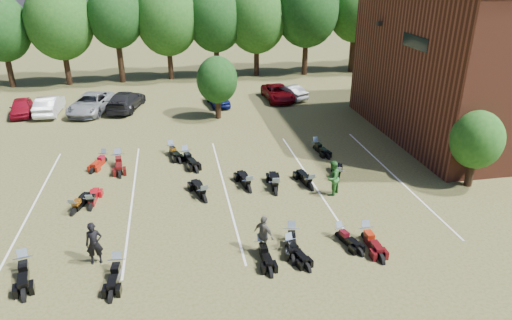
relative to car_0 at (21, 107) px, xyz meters
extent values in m
plane|color=brown|center=(17.66, -19.16, -0.67)|extent=(160.00, 160.00, 0.00)
imported|color=maroon|center=(0.00, 0.00, 0.00)|extent=(2.21, 4.14, 1.34)
imported|color=silver|center=(2.18, -0.09, 0.08)|extent=(1.65, 4.58, 1.50)
imported|color=gray|center=(5.47, -0.27, 0.10)|extent=(3.78, 5.99, 1.54)
imported|color=black|center=(8.25, 0.03, 0.10)|extent=(3.44, 5.69, 1.54)
imported|color=navy|center=(16.04, -0.16, -0.02)|extent=(1.97, 3.98, 1.31)
imported|color=#ADAEA9|center=(22.63, 0.63, -0.03)|extent=(2.82, 4.08, 1.27)
imported|color=#62050B|center=(21.50, 0.45, 0.00)|extent=(2.41, 4.89, 1.34)
imported|color=#323237|center=(30.44, 0.40, 0.12)|extent=(3.85, 5.86, 1.58)
imported|color=black|center=(8.55, -21.74, 0.27)|extent=(0.73, 0.52, 1.89)
imported|color=#266325|center=(20.24, -17.75, 0.31)|extent=(1.20, 1.19, 1.95)
imported|color=#5B574E|center=(15.58, -22.31, 0.23)|extent=(0.97, 1.11, 1.79)
cube|color=black|center=(27.01, -7.16, 6.83)|extent=(0.30, 0.40, 0.30)
cube|color=black|center=(27.13, -12.16, 6.33)|extent=(0.06, 3.00, 0.80)
cylinder|color=black|center=(-3.34, 9.84, 1.37)|extent=(0.58, 0.58, 4.08)
ellipsoid|color=#1E4C19|center=(-3.34, 9.84, 5.67)|extent=(6.00, 6.00, 6.90)
cylinder|color=black|center=(1.66, 9.84, 1.37)|extent=(0.58, 0.58, 4.08)
ellipsoid|color=#1E4C19|center=(1.66, 9.84, 5.67)|extent=(6.00, 6.00, 6.90)
cylinder|color=black|center=(6.66, 9.84, 1.37)|extent=(0.57, 0.58, 4.08)
ellipsoid|color=#1E4C19|center=(6.66, 9.84, 5.67)|extent=(6.00, 6.00, 6.90)
cylinder|color=black|center=(11.66, 9.84, 1.37)|extent=(0.57, 0.58, 4.08)
ellipsoid|color=#1E4C19|center=(11.66, 9.84, 5.67)|extent=(6.00, 6.00, 6.90)
cylinder|color=black|center=(16.66, 9.84, 1.37)|extent=(0.58, 0.58, 4.08)
ellipsoid|color=#1E4C19|center=(16.66, 9.84, 5.67)|extent=(6.00, 6.00, 6.90)
cylinder|color=black|center=(21.66, 9.84, 1.37)|extent=(0.57, 0.58, 4.08)
ellipsoid|color=#1E4C19|center=(21.66, 9.84, 5.67)|extent=(6.00, 6.00, 6.90)
cylinder|color=black|center=(26.66, 9.84, 1.37)|extent=(0.57, 0.58, 4.08)
ellipsoid|color=#1E4C19|center=(26.66, 9.84, 5.67)|extent=(6.00, 6.00, 6.90)
cylinder|color=black|center=(31.66, 9.84, 1.37)|extent=(0.57, 0.58, 4.08)
ellipsoid|color=#1E4C19|center=(31.66, 9.84, 5.67)|extent=(6.00, 6.00, 6.90)
cylinder|color=black|center=(36.66, 9.84, 1.37)|extent=(0.58, 0.58, 4.08)
ellipsoid|color=#1E4C19|center=(36.66, 9.84, 5.67)|extent=(6.00, 6.00, 6.90)
cylinder|color=black|center=(41.66, 9.84, 1.37)|extent=(0.58, 0.58, 4.08)
ellipsoid|color=#1E4C19|center=(41.66, 9.84, 5.67)|extent=(6.00, 6.00, 6.90)
cylinder|color=black|center=(28.16, -18.16, 0.19)|extent=(0.24, 0.24, 1.71)
sphere|color=#1E4C19|center=(28.16, -18.16, 2.09)|extent=(2.80, 2.80, 2.80)
cylinder|color=black|center=(15.66, -3.66, 0.28)|extent=(0.24, 0.24, 1.90)
sphere|color=#1E4C19|center=(15.66, -3.66, 2.43)|extent=(3.20, 3.20, 3.20)
cube|color=silver|center=(4.66, -16.16, -0.66)|extent=(0.10, 14.00, 0.01)
cube|color=silver|center=(9.66, -16.16, -0.66)|extent=(0.10, 14.00, 0.01)
cube|color=silver|center=(14.66, -16.16, -0.66)|extent=(0.10, 14.00, 0.01)
cube|color=silver|center=(19.66, -16.16, -0.66)|extent=(0.10, 14.00, 0.01)
cube|color=silver|center=(24.66, -16.16, -0.66)|extent=(0.10, 14.00, 0.01)
camera|label=1|loc=(12.20, -38.50, 11.01)|focal=32.00mm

